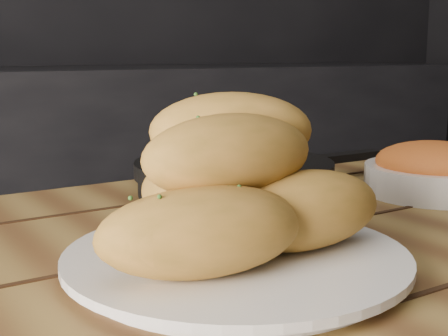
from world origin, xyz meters
TOP-DOWN VIEW (x-y plane):
  - counter at (0.00, 1.70)m, footprint 2.80×0.60m
  - plate at (-0.16, 0.43)m, footprint 0.31×0.31m
  - bread_rolls at (-0.17, 0.42)m, footprint 0.29×0.23m
  - skillet at (0.01, 0.69)m, footprint 0.41×0.27m
  - bowl at (0.24, 0.53)m, footprint 0.19×0.19m

SIDE VIEW (x-z plane):
  - counter at x=0.00m, z-range 0.00..0.90m
  - plate at x=-0.16m, z-range 0.75..0.77m
  - skillet at x=0.01m, z-range 0.75..0.80m
  - bowl at x=0.24m, z-range 0.75..0.82m
  - bread_rolls at x=-0.17m, z-range 0.75..0.89m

